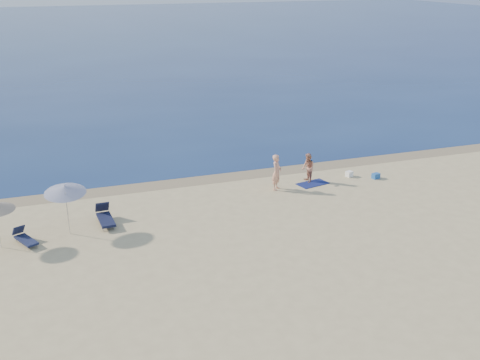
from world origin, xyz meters
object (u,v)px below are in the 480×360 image
at_px(person_left, 277,172).
at_px(blue_cooler, 376,176).
at_px(person_right, 308,168).
at_px(umbrella_near, 65,189).

height_order(person_left, blue_cooler, person_left).
height_order(person_right, blue_cooler, person_right).
distance_m(person_left, umbrella_near, 10.78).
xyz_separation_m(person_right, umbrella_near, (-12.59, -2.40, 1.21)).
bearing_deg(blue_cooler, umbrella_near, 172.66).
height_order(blue_cooler, umbrella_near, umbrella_near).
distance_m(blue_cooler, umbrella_near, 16.51).
distance_m(person_left, blue_cooler, 5.82).
bearing_deg(person_left, blue_cooler, -52.69).
bearing_deg(blue_cooler, person_right, 155.43).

